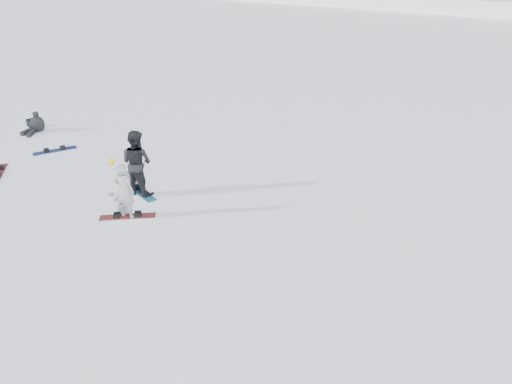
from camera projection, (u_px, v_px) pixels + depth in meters
ground at (105, 197)px, 14.69m from camera, size 420.00×420.00×0.00m
snowboarder_woman at (124, 191)px, 13.26m from camera, size 0.64×0.49×1.73m
snowboarder_man at (137, 163)px, 14.50m from camera, size 1.02×0.83×1.97m
seated_rider at (36, 124)px, 19.61m from camera, size 0.74×1.07×0.82m
gear_bag at (32, 123)px, 20.22m from camera, size 0.51×0.40×0.30m
snowboard_woman at (128, 217)px, 13.62m from camera, size 1.33×1.18×0.03m
snowboard_man at (140, 192)px, 14.94m from camera, size 1.52×0.70×0.03m
snowboard_loose_a at (55, 151)px, 17.93m from camera, size 0.92×1.47×0.03m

